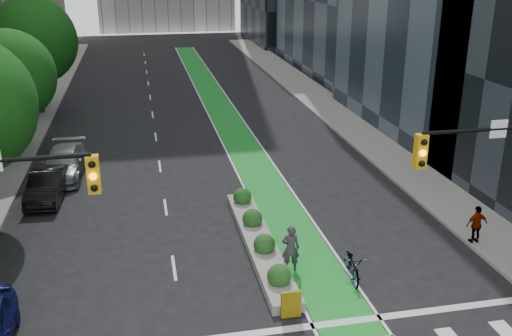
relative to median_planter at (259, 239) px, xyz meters
name	(u,v)px	position (x,y,z in m)	size (l,w,h in m)	color
sidewalk_left	(16,140)	(-13.00, 17.96, -0.30)	(3.60, 90.00, 0.15)	gray
sidewalk_right	(347,121)	(10.60, 17.96, -0.30)	(3.60, 90.00, 0.15)	gray
bike_lane_paint	(222,111)	(1.80, 22.96, -0.37)	(2.20, 70.00, 0.01)	#1B952B
tree_midfar	(8,76)	(-12.20, 14.96, 4.57)	(5.60, 5.60, 7.76)	black
tree_far	(33,41)	(-12.20, 24.96, 5.32)	(6.60, 6.60, 9.00)	black
median_planter	(259,239)	(0.00, 0.00, 0.00)	(1.20, 10.26, 1.10)	gray
bicycle	(353,265)	(3.00, -3.17, 0.19)	(0.75, 2.15, 1.13)	gray
cyclist	(291,248)	(0.80, -2.15, 0.60)	(0.71, 0.46, 1.94)	#36313B
parked_car_left_mid	(47,185)	(-9.50, 7.27, 0.38)	(1.58, 4.55, 1.50)	black
parked_car_left_far	(64,163)	(-9.02, 10.43, 0.41)	(2.19, 5.38, 1.56)	#585B5D
pedestrian_far	(477,224)	(9.10, -1.73, 0.62)	(0.98, 0.41, 1.67)	gray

